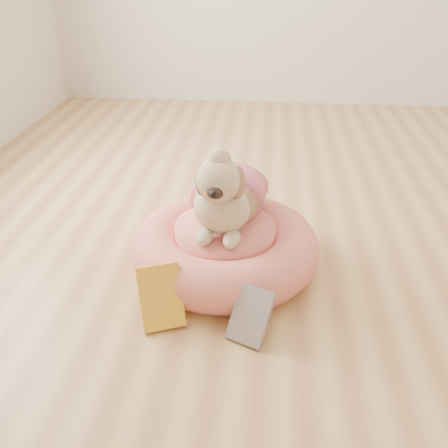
# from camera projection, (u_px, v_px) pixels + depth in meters

# --- Properties ---
(floor) EXTENTS (4.50, 4.50, 0.00)m
(floor) POSITION_uv_depth(u_px,v_px,m) (328.00, 246.00, 2.18)
(floor) COLOR #B17B49
(floor) RESTS_ON ground
(pet_bed) EXTENTS (0.75, 0.75, 0.19)m
(pet_bed) POSITION_uv_depth(u_px,v_px,m) (225.00, 247.00, 1.99)
(pet_bed) COLOR #D96555
(pet_bed) RESTS_ON floor
(dog) EXTENTS (0.39, 0.53, 0.37)m
(dog) POSITION_uv_depth(u_px,v_px,m) (227.00, 180.00, 1.88)
(dog) COLOR brown
(dog) RESTS_ON pet_bed
(book_yellow) EXTENTS (0.18, 0.18, 0.20)m
(book_yellow) POSITION_uv_depth(u_px,v_px,m) (161.00, 297.00, 1.70)
(book_yellow) COLOR yellow
(book_yellow) RESTS_ON floor
(book_white) EXTENTS (0.17, 0.17, 0.17)m
(book_white) POSITION_uv_depth(u_px,v_px,m) (251.00, 315.00, 1.64)
(book_white) COLOR silver
(book_white) RESTS_ON floor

